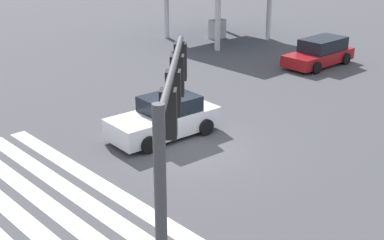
% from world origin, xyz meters
% --- Properties ---
extents(ground_plane, '(114.95, 114.95, 0.00)m').
position_xyz_m(ground_plane, '(0.00, 0.00, 0.00)').
color(ground_plane, '#47474C').
extents(crosswalk_markings, '(11.83, 7.25, 0.01)m').
position_xyz_m(crosswalk_markings, '(0.00, -7.41, 0.00)').
color(crosswalk_markings, silver).
rests_on(crosswalk_markings, ground_plane).
extents(traffic_signal_mast, '(3.79, 3.79, 5.85)m').
position_xyz_m(traffic_signal_mast, '(6.73, -6.73, 4.42)').
color(traffic_signal_mast, '#47474C').
rests_on(traffic_signal_mast, ground_plane).
extents(car_0, '(2.34, 4.53, 1.59)m').
position_xyz_m(car_0, '(-1.67, 0.10, 0.73)').
color(car_0, silver).
rests_on(car_0, ground_plane).
extents(car_1, '(2.10, 4.69, 1.56)m').
position_xyz_m(car_1, '(-3.68, 13.44, 0.75)').
color(car_1, maroon).
rests_on(car_1, ground_plane).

